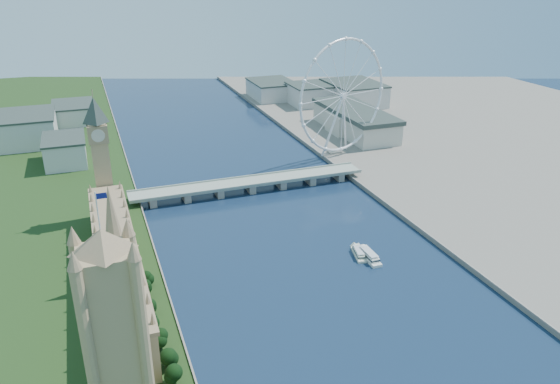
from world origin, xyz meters
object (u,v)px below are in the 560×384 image
victoria_tower (113,322)px  london_eye (343,96)px  tour_boat_near (358,256)px  tour_boat_far (369,259)px

victoria_tower → london_eye: size_ratio=0.90×
tour_boat_near → tour_boat_far: size_ratio=0.85×
london_eye → tour_boat_near: london_eye is taller
victoria_tower → london_eye: bearing=49.6°
london_eye → victoria_tower: bearing=-130.4°
tour_boat_near → victoria_tower: bearing=-136.9°
victoria_tower → tour_boat_far: 208.34m
victoria_tower → london_eye: (254.98, 300.08, 13.03)m
tour_boat_far → tour_boat_near: bearing=126.6°
victoria_tower → tour_boat_far: bearing=27.9°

